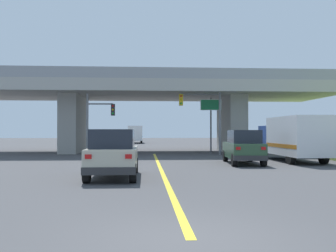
{
  "coord_description": "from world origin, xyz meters",
  "views": [
    {
      "loc": [
        -0.83,
        -6.58,
        1.93
      ],
      "look_at": [
        0.6,
        16.11,
        2.27
      ],
      "focal_mm": 39.84,
      "sensor_mm": 36.0,
      "label": 1
    }
  ],
  "objects": [
    {
      "name": "semi_truck_distant",
      "position": [
        -2.38,
        56.95,
        1.55
      ],
      "size": [
        2.33,
        7.45,
        2.89
      ],
      "color": "navy",
      "rests_on": "ground"
    },
    {
      "name": "highway_sign",
      "position": [
        5.01,
        25.93,
        3.7
      ],
      "size": [
        1.87,
        0.17,
        4.94
      ],
      "color": "#56595E",
      "rests_on": "ground"
    },
    {
      "name": "suv_crossing",
      "position": [
        5.05,
        15.34,
        1.01
      ],
      "size": [
        2.21,
        4.82,
        2.02
      ],
      "rotation": [
        0.0,
        0.0,
        -0.08
      ],
      "color": "#2D4C33",
      "rests_on": "ground"
    },
    {
      "name": "lane_divider_stripe",
      "position": [
        0.0,
        12.85,
        0.0
      ],
      "size": [
        0.2,
        25.71,
        0.01
      ],
      "primitive_type": "cube",
      "color": "yellow",
      "rests_on": "ground"
    },
    {
      "name": "ground",
      "position": [
        0.0,
        28.56,
        0.0
      ],
      "size": [
        160.0,
        160.0,
        0.0
      ],
      "primitive_type": "plane",
      "color": "#424244"
    },
    {
      "name": "traffic_signal_farside",
      "position": [
        -4.74,
        24.27,
        3.1
      ],
      "size": [
        2.33,
        0.36,
        5.08
      ],
      "color": "slate",
      "rests_on": "ground"
    },
    {
      "name": "overpass_bridge",
      "position": [
        0.0,
        28.56,
        5.08
      ],
      "size": [
        33.11,
        10.39,
        7.15
      ],
      "color": "#A8A59E",
      "rests_on": "ground"
    },
    {
      "name": "box_truck",
      "position": [
        8.76,
        16.94,
        1.54
      ],
      "size": [
        2.33,
        7.22,
        2.87
      ],
      "color": "navy",
      "rests_on": "ground"
    },
    {
      "name": "traffic_signal_nearside",
      "position": [
        4.34,
        24.49,
        3.68
      ],
      "size": [
        3.55,
        0.36,
        5.72
      ],
      "color": "slate",
      "rests_on": "ground"
    },
    {
      "name": "suv_lead",
      "position": [
        -2.13,
        9.07,
        1.01
      ],
      "size": [
        1.98,
        4.46,
        2.02
      ],
      "color": "#B7B29E",
      "rests_on": "ground"
    }
  ]
}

